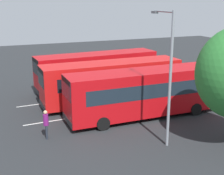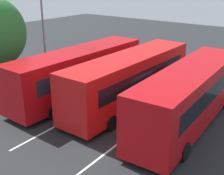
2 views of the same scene
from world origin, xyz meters
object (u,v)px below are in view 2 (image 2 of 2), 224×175
object	(u,v)px
bus_far_left	(190,94)
street_lamp	(45,27)
bus_center_left	(130,78)
pedestrian	(126,59)
bus_center_right	(80,72)

from	to	relation	value
bus_far_left	street_lamp	xyz separation A→B (m)	(0.20, 12.26, 2.55)
bus_far_left	street_lamp	distance (m)	12.52
bus_center_left	street_lamp	world-z (taller)	street_lamp
pedestrian	bus_center_right	bearing A→B (deg)	15.16
bus_center_right	street_lamp	bearing A→B (deg)	78.47
bus_center_left	pedestrian	size ratio (longest dim) A/B	6.23
bus_far_left	pedestrian	bearing A→B (deg)	50.89
bus_center_right	pedestrian	size ratio (longest dim) A/B	6.23
bus_far_left	pedestrian	size ratio (longest dim) A/B	6.29
bus_far_left	bus_center_right	world-z (taller)	same
bus_center_right	pedestrian	world-z (taller)	bus_center_right
bus_far_left	bus_center_right	bearing A→B (deg)	91.98
bus_far_left	pedestrian	world-z (taller)	bus_far_left
bus_center_left	street_lamp	size ratio (longest dim) A/B	1.49
bus_center_right	street_lamp	size ratio (longest dim) A/B	1.49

